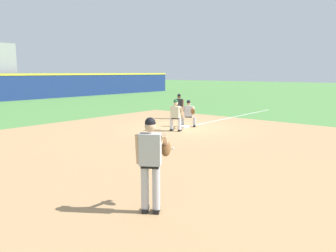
% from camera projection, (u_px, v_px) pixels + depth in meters
% --- Properties ---
extents(ground_plane, '(160.00, 160.00, 0.00)m').
position_uv_depth(ground_plane, '(184.00, 128.00, 16.06)').
color(ground_plane, '#518942').
extents(infield_dirt_patch, '(18.00, 18.00, 0.01)m').
position_uv_depth(infield_dirt_patch, '(174.00, 152.00, 11.19)').
color(infield_dirt_patch, tan).
rests_on(infield_dirt_patch, ground).
extents(foul_line_stripe, '(10.15, 0.10, 0.00)m').
position_uv_depth(foul_line_stripe, '(234.00, 117.00, 19.90)').
color(foul_line_stripe, white).
rests_on(foul_line_stripe, ground).
extents(first_base_bag, '(0.38, 0.38, 0.09)m').
position_uv_depth(first_base_bag, '(184.00, 127.00, 16.06)').
color(first_base_bag, white).
rests_on(first_base_bag, ground).
extents(baseball, '(0.07, 0.07, 0.07)m').
position_uv_depth(baseball, '(173.00, 148.00, 11.53)').
color(baseball, white).
rests_on(baseball, ground).
extents(pitcher, '(0.85, 0.57, 1.86)m').
position_uv_depth(pitcher, '(152.00, 159.00, 6.19)').
color(pitcher, black).
rests_on(pitcher, ground).
extents(first_baseman, '(0.81, 1.04, 1.34)m').
position_uv_depth(first_baseman, '(189.00, 112.00, 16.17)').
color(first_baseman, black).
rests_on(first_baseman, ground).
extents(baserunner, '(0.55, 0.66, 1.46)m').
position_uv_depth(baserunner, '(176.00, 114.00, 15.00)').
color(baserunner, black).
rests_on(baserunner, ground).
extents(umpire, '(0.65, 0.68, 1.46)m').
position_uv_depth(umpire, '(179.00, 105.00, 18.98)').
color(umpire, black).
rests_on(umpire, ground).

